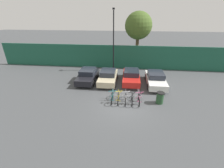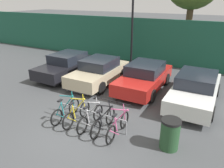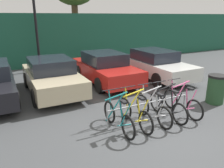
{
  "view_description": "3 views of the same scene",
  "coord_description": "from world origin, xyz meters",
  "px_view_note": "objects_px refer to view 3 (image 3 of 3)",
  "views": [
    {
      "loc": [
        0.2,
        -10.65,
        6.97
      ],
      "look_at": [
        -1.11,
        1.38,
        1.27
      ],
      "focal_mm": 24.0,
      "sensor_mm": 36.0,
      "label": 1
    },
    {
      "loc": [
        4.19,
        -5.27,
        4.54
      ],
      "look_at": [
        0.39,
        1.78,
        1.32
      ],
      "focal_mm": 35.0,
      "sensor_mm": 36.0,
      "label": 2
    },
    {
      "loc": [
        -3.59,
        -4.17,
        3.0
      ],
      "look_at": [
        -0.14,
        2.56,
        0.64
      ],
      "focal_mm": 35.0,
      "sensor_mm": 36.0,
      "label": 3
    }
  ],
  "objects_px": {
    "bicycle_silver": "(153,109)",
    "trash_bin": "(216,89)",
    "bicycle_black": "(167,106)",
    "car_beige": "(52,76)",
    "bike_rack": "(150,105)",
    "car_white": "(155,64)",
    "bicycle_yellow": "(135,114)",
    "car_red": "(105,68)",
    "bicycle_teal": "(118,118)",
    "bicycle_pink": "(182,103)"
  },
  "relations": [
    {
      "from": "car_red",
      "to": "trash_bin",
      "type": "relative_size",
      "value": 4.15
    },
    {
      "from": "bicycle_yellow",
      "to": "bicycle_black",
      "type": "height_order",
      "value": "same"
    },
    {
      "from": "bicycle_teal",
      "to": "bicycle_silver",
      "type": "height_order",
      "value": "same"
    },
    {
      "from": "bicycle_silver",
      "to": "car_beige",
      "type": "xyz_separation_m",
      "value": [
        -2.05,
        3.96,
        0.31
      ]
    },
    {
      "from": "bicycle_silver",
      "to": "trash_bin",
      "type": "distance_m",
      "value": 2.89
    },
    {
      "from": "car_beige",
      "to": "car_white",
      "type": "relative_size",
      "value": 0.92
    },
    {
      "from": "bicycle_silver",
      "to": "car_beige",
      "type": "bearing_deg",
      "value": 117.4
    },
    {
      "from": "bicycle_pink",
      "to": "trash_bin",
      "type": "height_order",
      "value": "bicycle_pink"
    },
    {
      "from": "bicycle_yellow",
      "to": "car_red",
      "type": "distance_m",
      "value": 4.45
    },
    {
      "from": "bicycle_teal",
      "to": "trash_bin",
      "type": "bearing_deg",
      "value": -1.63
    },
    {
      "from": "bike_rack",
      "to": "trash_bin",
      "type": "bearing_deg",
      "value": 0.19
    },
    {
      "from": "bike_rack",
      "to": "car_white",
      "type": "relative_size",
      "value": 0.64
    },
    {
      "from": "bike_rack",
      "to": "car_white",
      "type": "xyz_separation_m",
      "value": [
        3.07,
        3.73,
        0.22
      ]
    },
    {
      "from": "car_beige",
      "to": "trash_bin",
      "type": "bearing_deg",
      "value": -37.55
    },
    {
      "from": "bike_rack",
      "to": "bicycle_black",
      "type": "xyz_separation_m",
      "value": [
        0.56,
        -0.15,
        -0.09
      ]
    },
    {
      "from": "car_red",
      "to": "car_white",
      "type": "xyz_separation_m",
      "value": [
        2.57,
        -0.42,
        0.0
      ]
    },
    {
      "from": "bicycle_silver",
      "to": "bicycle_teal",
      "type": "bearing_deg",
      "value": 179.96
    },
    {
      "from": "car_beige",
      "to": "bicycle_teal",
      "type": "bearing_deg",
      "value": -77.37
    },
    {
      "from": "car_red",
      "to": "car_white",
      "type": "distance_m",
      "value": 2.6
    },
    {
      "from": "bicycle_black",
      "to": "bicycle_silver",
      "type": "bearing_deg",
      "value": 176.9
    },
    {
      "from": "bicycle_pink",
      "to": "car_red",
      "type": "xyz_separation_m",
      "value": [
        -0.66,
        4.3,
        0.31
      ]
    },
    {
      "from": "bicycle_black",
      "to": "car_beige",
      "type": "distance_m",
      "value": 4.74
    },
    {
      "from": "bicycle_silver",
      "to": "bicycle_black",
      "type": "height_order",
      "value": "same"
    },
    {
      "from": "bike_rack",
      "to": "bicycle_pink",
      "type": "xyz_separation_m",
      "value": [
        1.15,
        -0.15,
        -0.09
      ]
    },
    {
      "from": "bicycle_teal",
      "to": "trash_bin",
      "type": "xyz_separation_m",
      "value": [
        4.05,
        0.16,
        0.14
      ]
    },
    {
      "from": "bicycle_yellow",
      "to": "car_beige",
      "type": "bearing_deg",
      "value": 106.45
    },
    {
      "from": "bike_rack",
      "to": "bicycle_teal",
      "type": "bearing_deg",
      "value": -172.65
    },
    {
      "from": "bicycle_yellow",
      "to": "trash_bin",
      "type": "distance_m",
      "value": 3.52
    },
    {
      "from": "bike_rack",
      "to": "trash_bin",
      "type": "xyz_separation_m",
      "value": [
        2.9,
        0.01,
        0.05
      ]
    },
    {
      "from": "bicycle_silver",
      "to": "bicycle_black",
      "type": "distance_m",
      "value": 0.55
    },
    {
      "from": "bicycle_yellow",
      "to": "car_white",
      "type": "height_order",
      "value": "car_white"
    },
    {
      "from": "car_white",
      "to": "bicycle_yellow",
      "type": "bearing_deg",
      "value": -133.49
    },
    {
      "from": "bicycle_silver",
      "to": "bicycle_pink",
      "type": "height_order",
      "value": "same"
    },
    {
      "from": "bicycle_silver",
      "to": "trash_bin",
      "type": "xyz_separation_m",
      "value": [
        2.89,
        0.16,
        0.14
      ]
    },
    {
      "from": "bicycle_yellow",
      "to": "trash_bin",
      "type": "height_order",
      "value": "bicycle_yellow"
    },
    {
      "from": "bicycle_pink",
      "to": "car_white",
      "type": "xyz_separation_m",
      "value": [
        1.91,
        3.88,
        0.31
      ]
    },
    {
      "from": "bicycle_silver",
      "to": "trash_bin",
      "type": "relative_size",
      "value": 1.66
    },
    {
      "from": "bicycle_teal",
      "to": "bicycle_black",
      "type": "height_order",
      "value": "same"
    },
    {
      "from": "bicycle_yellow",
      "to": "bicycle_black",
      "type": "xyz_separation_m",
      "value": [
        1.18,
        0.0,
        0.0
      ]
    },
    {
      "from": "car_beige",
      "to": "car_red",
      "type": "xyz_separation_m",
      "value": [
        2.54,
        0.34,
        0.0
      ]
    },
    {
      "from": "bicycle_silver",
      "to": "trash_bin",
      "type": "height_order",
      "value": "bicycle_silver"
    },
    {
      "from": "bicycle_yellow",
      "to": "bicycle_silver",
      "type": "relative_size",
      "value": 1.0
    },
    {
      "from": "bicycle_yellow",
      "to": "car_red",
      "type": "xyz_separation_m",
      "value": [
        1.11,
        4.3,
        0.31
      ]
    },
    {
      "from": "bike_rack",
      "to": "bicycle_black",
      "type": "height_order",
      "value": "bicycle_black"
    },
    {
      "from": "bicycle_yellow",
      "to": "car_red",
      "type": "relative_size",
      "value": 0.4
    },
    {
      "from": "bicycle_teal",
      "to": "bicycle_silver",
      "type": "xyz_separation_m",
      "value": [
        1.17,
        0.0,
        0.0
      ]
    },
    {
      "from": "bicycle_teal",
      "to": "trash_bin",
      "type": "distance_m",
      "value": 4.06
    },
    {
      "from": "car_white",
      "to": "trash_bin",
      "type": "xyz_separation_m",
      "value": [
        -0.16,
        -3.72,
        -0.17
      ]
    },
    {
      "from": "bicycle_yellow",
      "to": "trash_bin",
      "type": "xyz_separation_m",
      "value": [
        3.51,
        0.16,
        0.14
      ]
    },
    {
      "from": "bicycle_teal",
      "to": "car_beige",
      "type": "relative_size",
      "value": 0.42
    }
  ]
}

